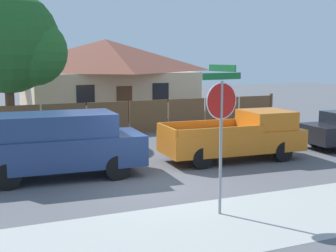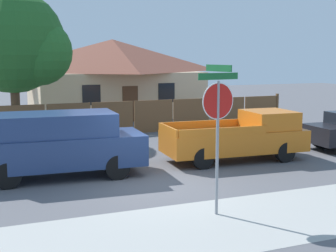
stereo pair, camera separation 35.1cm
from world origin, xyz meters
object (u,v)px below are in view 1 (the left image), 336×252
object	(u,v)px
stop_sign	(221,112)
red_suv	(58,143)
house	(106,76)
oak_tree	(13,44)
orange_pickup	(238,137)

from	to	relation	value
stop_sign	red_suv	bearing A→B (deg)	112.96
house	red_suv	xyz separation A→B (m)	(-5.69, -14.39, -1.38)
oak_tree	red_suv	xyz separation A→B (m)	(0.44, -7.67, -3.12)
oak_tree	red_suv	distance (m)	8.29
house	orange_pickup	bearing A→B (deg)	-87.61
red_suv	orange_pickup	world-z (taller)	red_suv
red_suv	stop_sign	size ratio (longest dim) A/B	1.48
oak_tree	orange_pickup	size ratio (longest dim) A/B	1.29
oak_tree	orange_pickup	distance (m)	10.75
house	orange_pickup	world-z (taller)	house
orange_pickup	house	bearing A→B (deg)	95.72
house	stop_sign	bearing A→B (deg)	-98.57
red_suv	orange_pickup	size ratio (longest dim) A/B	1.00
orange_pickup	stop_sign	distance (m)	6.14
red_suv	stop_sign	bearing A→B (deg)	-56.60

